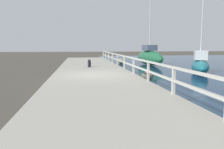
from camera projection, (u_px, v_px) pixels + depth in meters
ground_plane at (95, 81)px, 12.29m from camera, size 120.00×120.00×0.00m
dock_walkway at (94, 78)px, 12.26m from camera, size 4.70×36.00×0.35m
railing at (134, 63)px, 12.49m from camera, size 0.10×32.50×0.94m
boulder_upstream at (147, 76)px, 12.27m from camera, size 0.69×0.62×0.52m
boulder_far_strip at (121, 61)px, 23.91m from camera, size 0.77×0.70×0.58m
mooring_bollard at (89, 63)px, 16.46m from camera, size 0.25×0.25×0.59m
sailboat_teal at (200, 64)px, 15.65m from camera, size 2.74×4.14×7.32m
sailboat_green at (149, 57)px, 22.11m from camera, size 1.80×5.95×7.43m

